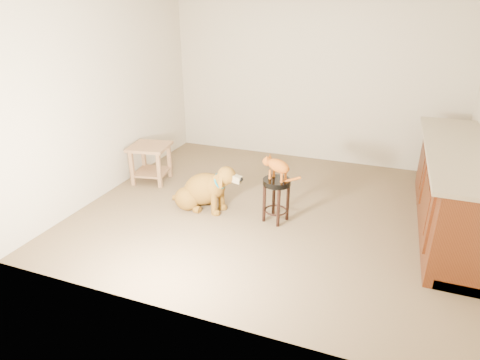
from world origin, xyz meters
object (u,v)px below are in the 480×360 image
at_px(wood_stool, 439,176).
at_px(golden_retriever, 203,190).
at_px(padded_stool, 276,192).
at_px(tabby_kitten, 277,166).
at_px(side_table, 151,158).

distance_m(wood_stool, golden_retriever, 2.92).
xyz_separation_m(padded_stool, tabby_kitten, (-0.01, 0.00, 0.31)).
xyz_separation_m(golden_retriever, tabby_kitten, (0.91, 0.01, 0.44)).
xyz_separation_m(wood_stool, golden_retriever, (-2.68, -1.15, -0.13)).
bearing_deg(wood_stool, tabby_kitten, -147.18).
height_order(padded_stool, tabby_kitten, tabby_kitten).
distance_m(padded_stool, wood_stool, 2.10).
bearing_deg(golden_retriever, tabby_kitten, 8.40).
bearing_deg(golden_retriever, padded_stool, 8.12).
bearing_deg(wood_stool, golden_retriever, -156.70).
height_order(wood_stool, side_table, wood_stool).
distance_m(side_table, tabby_kitten, 2.05).
xyz_separation_m(wood_stool, side_table, (-3.74, -0.64, -0.02)).
bearing_deg(padded_stool, side_table, 165.68).
xyz_separation_m(padded_stool, golden_retriever, (-0.92, -0.01, -0.13)).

